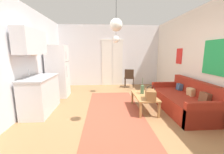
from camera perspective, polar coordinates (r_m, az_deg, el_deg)
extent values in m
cube|color=#996D44|center=(3.44, 2.07, -17.30)|extent=(5.10, 7.51, 0.10)
cube|color=silver|center=(6.55, -0.95, 8.64)|extent=(4.70, 0.10, 2.72)
cube|color=white|center=(6.50, -2.08, 5.58)|extent=(0.47, 0.02, 2.04)
cube|color=white|center=(6.53, 2.23, 5.60)|extent=(0.47, 0.02, 2.04)
cube|color=white|center=(6.51, 0.08, 14.83)|extent=(1.04, 0.03, 0.06)
cube|color=silver|center=(4.01, 37.26, 5.65)|extent=(0.10, 7.11, 2.72)
cube|color=green|center=(3.92, 37.29, 6.27)|extent=(0.02, 0.91, 0.80)
cube|color=red|center=(5.26, 25.62, 7.65)|extent=(0.02, 0.32, 0.51)
cube|color=silver|center=(3.63, -37.07, 5.42)|extent=(0.10, 7.11, 2.72)
cube|color=orange|center=(4.54, -29.30, 10.29)|extent=(0.02, 0.32, 0.40)
cube|color=#9E4733|center=(3.71, 0.95, -14.18)|extent=(1.38, 3.50, 0.01)
cube|color=maroon|center=(4.19, 26.10, -9.43)|extent=(0.91, 1.95, 0.41)
cube|color=maroon|center=(4.33, 30.68, -6.45)|extent=(0.15, 1.95, 0.81)
cube|color=maroon|center=(3.45, 33.90, -12.89)|extent=(0.91, 0.11, 0.57)
cube|color=maroon|center=(4.94, 20.93, -5.20)|extent=(0.91, 0.11, 0.57)
cube|color=brown|center=(3.78, 33.58, -7.06)|extent=(0.16, 0.24, 0.24)
cube|color=tan|center=(4.20, 29.36, -5.31)|extent=(0.15, 0.21, 0.20)
cube|color=#3D5B7F|center=(4.66, 25.74, -3.64)|extent=(0.15, 0.20, 0.20)
cube|color=#A87542|center=(3.82, 13.03, -7.42)|extent=(0.52, 1.00, 0.04)
cube|color=#A87542|center=(3.42, 11.54, -13.21)|extent=(0.05, 0.05, 0.38)
cube|color=#A87542|center=(3.56, 18.55, -12.61)|extent=(0.05, 0.05, 0.38)
cube|color=#A87542|center=(4.26, 8.27, -8.36)|extent=(0.05, 0.05, 0.38)
cube|color=#A87542|center=(4.37, 13.97, -8.08)|extent=(0.05, 0.05, 0.38)
cylinder|color=#47704C|center=(3.91, 12.19, -5.00)|extent=(0.09, 0.09, 0.23)
cylinder|color=#477F42|center=(3.86, 12.32, -1.78)|extent=(0.01, 0.01, 0.22)
cube|color=brown|center=(3.48, 15.35, -7.01)|extent=(0.28, 0.35, 0.23)
torus|color=black|center=(3.45, 15.46, -4.90)|extent=(0.20, 0.01, 0.20)
cube|color=white|center=(5.13, -21.09, 2.15)|extent=(0.64, 0.60, 1.76)
cube|color=#4C4C51|center=(5.01, -17.76, 6.03)|extent=(0.01, 0.58, 0.01)
cylinder|color=#B7BABF|center=(4.84, -18.19, 8.39)|extent=(0.02, 0.02, 0.25)
cylinder|color=#B7BABF|center=(4.88, -17.85, 2.18)|extent=(0.02, 0.02, 0.39)
cube|color=silver|center=(4.05, -26.90, -6.58)|extent=(0.56, 1.18, 0.89)
cube|color=#B7BABF|center=(3.95, -27.42, -0.18)|extent=(0.59, 1.21, 0.03)
cube|color=#999BA0|center=(3.91, -27.67, -0.97)|extent=(0.36, 0.40, 0.10)
cylinder|color=#B7BABF|center=(3.99, -30.75, 1.28)|extent=(0.02, 0.02, 0.20)
cube|color=silver|center=(3.96, -30.08, 12.17)|extent=(0.32, 1.06, 0.59)
cylinder|color=#382619|center=(6.38, 8.69, -2.00)|extent=(0.03, 0.03, 0.41)
cylinder|color=#382619|center=(6.40, 5.46, -1.90)|extent=(0.03, 0.03, 0.41)
cylinder|color=#382619|center=(6.05, 8.63, -2.67)|extent=(0.03, 0.03, 0.41)
cylinder|color=#382619|center=(6.07, 5.22, -2.56)|extent=(0.03, 0.03, 0.41)
cube|color=#382619|center=(6.18, 7.04, -0.32)|extent=(0.50, 0.49, 0.04)
cube|color=#382619|center=(5.97, 7.00, 1.26)|extent=(0.37, 0.12, 0.38)
cylinder|color=black|center=(2.81, 1.72, 28.71)|extent=(0.01, 0.01, 0.59)
sphere|color=white|center=(2.71, 1.68, 20.41)|extent=(0.23, 0.23, 0.23)
cylinder|color=black|center=(5.10, 1.60, 20.00)|extent=(0.01, 0.01, 0.63)
sphere|color=white|center=(5.04, 1.58, 15.07)|extent=(0.24, 0.24, 0.24)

